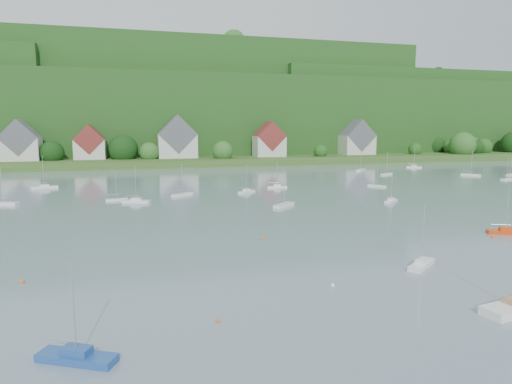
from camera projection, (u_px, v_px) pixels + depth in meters
far_shore_strip at (164, 160)px, 199.19m from camera, size 600.00×60.00×3.00m
forested_ridge at (157, 115)px, 261.74m from camera, size 620.00×181.22×69.89m
village_building_0 at (21, 144)px, 171.49m from camera, size 14.00×10.40×16.00m
village_building_1 at (90, 145)px, 179.93m from camera, size 12.00×9.36×14.00m
village_building_2 at (177, 141)px, 187.75m from camera, size 16.00×11.44×18.00m
village_building_3 at (269, 142)px, 196.23m from camera, size 13.00×10.40×15.50m
village_building_4 at (357, 140)px, 211.58m from camera, size 15.00×10.40×16.50m
near_sailboat_1 at (77, 356)px, 30.15m from camera, size 5.62×3.92×7.46m
near_sailboat_3 at (422, 264)px, 50.60m from camera, size 5.11×4.43×7.17m
near_sailboat_5 at (506, 231)px, 66.37m from camera, size 5.23×3.37×6.88m
mooring_buoy_0 at (218, 322)px, 36.40m from camera, size 0.38×0.38×0.38m
mooring_buoy_1 at (333, 287)px, 44.45m from camera, size 0.43×0.43×0.43m
mooring_buoy_2 at (493, 237)px, 64.32m from camera, size 0.48×0.48×0.48m
mooring_buoy_3 at (263, 239)px, 63.30m from camera, size 0.47×0.47×0.47m
mooring_buoy_5 at (22, 283)px, 45.55m from camera, size 0.48×0.48×0.48m
far_sailboat_cluster at (225, 185)px, 120.52m from camera, size 204.25×73.69×8.71m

